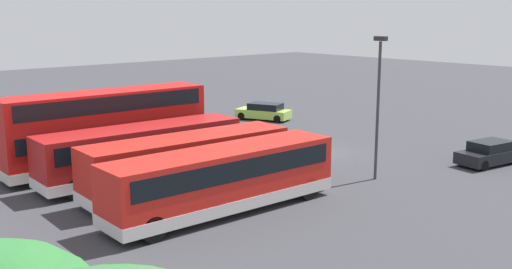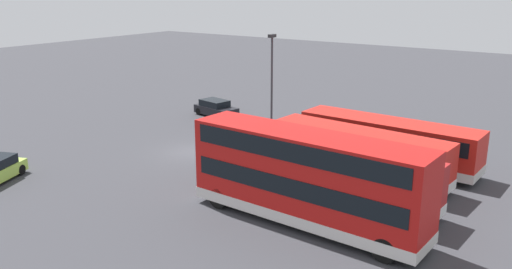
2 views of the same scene
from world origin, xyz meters
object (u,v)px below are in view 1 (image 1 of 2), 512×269
(bus_single_deck_second, at_px, (188,163))
(lamp_post_tall, at_px, (378,97))
(bus_single_deck_near_end, at_px, (223,178))
(bus_single_deck_third, at_px, (142,151))
(car_hatchback_silver, at_px, (489,153))
(car_small_green, at_px, (264,112))
(bus_double_decker_fourth, at_px, (106,128))

(bus_single_deck_second, relative_size, lamp_post_tall, 1.44)
(bus_single_deck_near_end, xyz_separation_m, bus_single_deck_third, (7.16, -0.20, -0.00))
(bus_single_deck_third, relative_size, car_hatchback_silver, 2.69)
(bus_single_deck_third, height_order, car_hatchback_silver, bus_single_deck_third)
(car_hatchback_silver, height_order, car_small_green, same)
(car_hatchback_silver, bearing_deg, bus_double_decker_fourth, 50.29)
(car_hatchback_silver, xyz_separation_m, car_small_green, (20.18, -0.44, 0.00))
(car_hatchback_silver, bearing_deg, bus_single_deck_third, 57.18)
(bus_single_deck_second, height_order, lamp_post_tall, lamp_post_tall)
(bus_single_deck_second, height_order, bus_double_decker_fourth, bus_double_decker_fourth)
(car_hatchback_silver, relative_size, car_small_green, 0.88)
(car_small_green, distance_m, lamp_post_tall, 19.69)
(bus_single_deck_second, relative_size, bus_single_deck_third, 0.96)
(bus_single_deck_near_end, distance_m, bus_double_decker_fourth, 10.58)
(bus_single_deck_third, height_order, car_small_green, bus_single_deck_third)
(bus_single_deck_second, height_order, car_hatchback_silver, bus_single_deck_second)
(lamp_post_tall, bearing_deg, bus_single_deck_near_end, 82.79)
(bus_double_decker_fourth, height_order, car_small_green, bus_double_decker_fourth)
(bus_single_deck_third, bearing_deg, car_small_green, -62.34)
(bus_single_deck_second, bearing_deg, bus_single_deck_near_end, 171.39)
(bus_single_deck_near_end, bearing_deg, bus_double_decker_fourth, 0.39)
(bus_single_deck_near_end, relative_size, lamp_post_tall, 1.50)
(bus_single_deck_second, xyz_separation_m, car_hatchback_silver, (-7.22, -16.74, -0.92))
(car_hatchback_silver, distance_m, lamp_post_tall, 8.89)
(bus_single_deck_near_end, height_order, car_hatchback_silver, bus_single_deck_near_end)
(car_hatchback_silver, bearing_deg, lamp_post_tall, 70.98)
(bus_single_deck_second, distance_m, bus_double_decker_fourth, 7.24)
(car_small_green, bearing_deg, bus_single_deck_third, 117.66)
(bus_single_deck_near_end, xyz_separation_m, lamp_post_tall, (-1.22, -9.67, 2.91))
(car_small_green, bearing_deg, car_hatchback_silver, 178.74)
(bus_double_decker_fourth, bearing_deg, car_hatchback_silver, -129.71)
(bus_single_deck_third, bearing_deg, bus_single_deck_second, -175.22)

